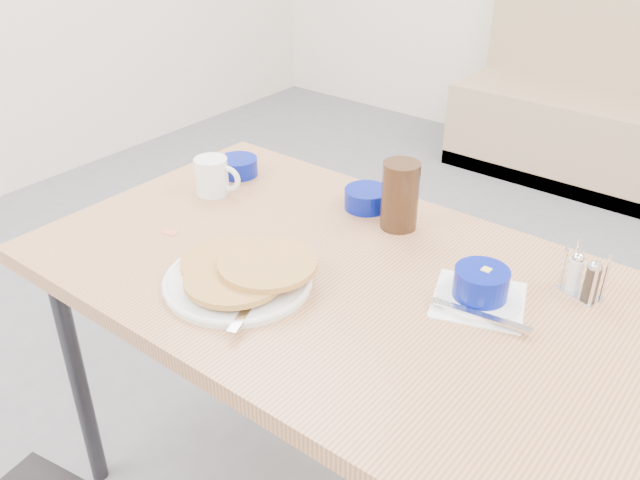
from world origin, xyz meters
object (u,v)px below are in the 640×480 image
Objects in this scene: pancake_plate at (241,274)px; condiment_caddy at (583,279)px; creamer_bowl at (238,167)px; butter_bowl at (367,199)px; amber_tumbler at (400,195)px; grits_setting at (480,288)px; dining_table at (350,301)px; coffee_mug at (213,176)px.

condiment_caddy is at bearing 35.16° from pancake_plate.
pancake_plate is at bearing -45.12° from creamer_bowl.
amber_tumbler is at bearing -16.03° from butter_bowl.
grits_setting is at bearing -9.68° from creamer_bowl.
condiment_caddy is (0.40, 0.24, 0.10)m from dining_table.
amber_tumbler is (0.50, 0.02, 0.06)m from creamer_bowl.
butter_bowl is (-0.15, 0.28, 0.09)m from dining_table.
dining_table is at bearing -22.24° from creamer_bowl.
amber_tumbler is at bearing 73.14° from pancake_plate.
grits_setting is 0.21m from condiment_caddy.
grits_setting is 2.30× the size of creamer_bowl.
grits_setting is 0.33m from amber_tumbler.
condiment_caddy is at bearing 8.56° from coffee_mug.
butter_bowl is at bearing 163.97° from amber_tumbler.
dining_table is 5.75× the size of grits_setting.
grits_setting reaches higher than creamer_bowl.
pancake_plate reaches higher than dining_table.
dining_table is 11.42× the size of coffee_mug.
pancake_plate is at bearing -91.04° from butter_bowl.
dining_table is at bearing -80.81° from amber_tumbler.
condiment_caddy is at bearing -4.39° from butter_bowl.
butter_bowl is at bearing -167.59° from condiment_caddy.
pancake_plate is 0.43m from amber_tumbler.
butter_bowl is at bearing 119.03° from dining_table.
coffee_mug is 0.75× the size of amber_tumbler.
condiment_caddy is (0.44, -0.01, -0.05)m from amber_tumbler.
butter_bowl is (-0.41, 0.19, -0.01)m from grits_setting.
amber_tumbler is (-0.04, 0.25, 0.14)m from dining_table.
creamer_bowl is 1.03× the size of condiment_caddy.
amber_tumbler is (-0.29, 0.16, 0.05)m from grits_setting.
grits_setting is at bearing 18.98° from dining_table.
condiment_caddy is at bearing 45.34° from grits_setting.
pancake_plate reaches higher than butter_bowl.
coffee_mug reaches higher than dining_table.
coffee_mug is 1.11× the size of butter_bowl.
coffee_mug is 0.40m from butter_bowl.
condiment_caddy reaches higher than butter_bowl.
dining_table is 0.53m from coffee_mug.
pancake_plate is 0.44m from butter_bowl.
creamer_bowl is 0.39m from butter_bowl.
grits_setting reaches higher than butter_bowl.
pancake_plate is 0.43m from coffee_mug.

